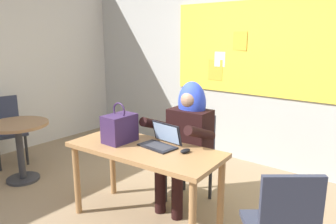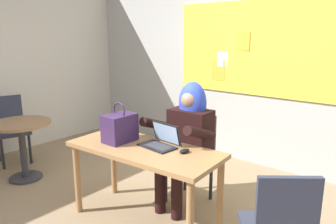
% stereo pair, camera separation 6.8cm
% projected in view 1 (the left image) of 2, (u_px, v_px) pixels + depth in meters
% --- Properties ---
extents(ground_plane, '(24.00, 24.00, 0.00)m').
position_uv_depth(ground_plane, '(158.00, 224.00, 2.99)').
color(ground_plane, '#937A5B').
extents(wall_back_bulletin, '(6.05, 2.22, 2.81)m').
position_uv_depth(wall_back_bulletin, '(257.00, 59.00, 4.17)').
color(wall_back_bulletin, '#B2B2AD').
rests_on(wall_back_bulletin, ground).
extents(desk_main, '(1.45, 0.72, 0.74)m').
position_uv_depth(desk_main, '(145.00, 158.00, 2.89)').
color(desk_main, '#A37547').
rests_on(desk_main, ground).
extents(chair_at_desk, '(0.43, 0.43, 0.92)m').
position_uv_depth(chair_at_desk, '(193.00, 152.00, 3.38)').
color(chair_at_desk, '#2D3347').
rests_on(chair_at_desk, ground).
extents(person_costumed, '(0.62, 0.63, 1.27)m').
position_uv_depth(person_costumed, '(186.00, 134.00, 3.22)').
color(person_costumed, black).
rests_on(person_costumed, ground).
extents(laptop, '(0.36, 0.27, 0.20)m').
position_uv_depth(laptop, '(161.00, 141.00, 2.89)').
color(laptop, black).
rests_on(laptop, desk_main).
extents(computer_mouse, '(0.08, 0.11, 0.03)m').
position_uv_depth(computer_mouse, '(185.00, 151.00, 2.73)').
color(computer_mouse, black).
rests_on(computer_mouse, desk_main).
extents(handbag, '(0.20, 0.30, 0.38)m').
position_uv_depth(handbag, '(120.00, 128.00, 2.99)').
color(handbag, '#38234C').
rests_on(handbag, desk_main).
extents(side_table_round, '(0.69, 0.69, 0.72)m').
position_uv_depth(side_table_round, '(19.00, 139.00, 3.79)').
color(side_table_round, '#8E6642').
rests_on(side_table_round, ground).
extents(chair_spare_by_window, '(0.51, 0.51, 0.91)m').
position_uv_depth(chair_spare_by_window, '(6.00, 127.00, 4.36)').
color(chair_spare_by_window, '#2D3347').
rests_on(chair_spare_by_window, ground).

